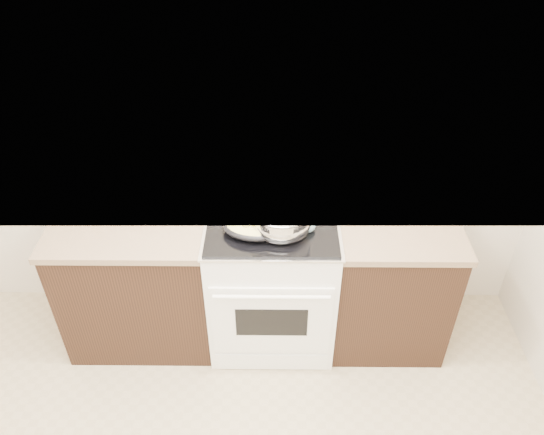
{
  "coord_description": "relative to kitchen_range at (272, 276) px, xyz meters",
  "views": [
    {
      "loc": [
        0.37,
        -0.99,
        2.81
      ],
      "look_at": [
        0.35,
        1.37,
        1.0
      ],
      "focal_mm": 35.0,
      "sensor_mm": 36.0,
      "label": 1
    }
  ],
  "objects": [
    {
      "name": "counter_left",
      "position": [
        -0.83,
        0.01,
        -0.03
      ],
      "size": [
        0.93,
        0.67,
        0.92
      ],
      "color": "black",
      "rests_on": "ground"
    },
    {
      "name": "roasting_pan",
      "position": [
        -0.1,
        -0.12,
        0.5
      ],
      "size": [
        0.38,
        0.29,
        0.11
      ],
      "color": "black",
      "rests_on": "kitchen_range"
    },
    {
      "name": "room_shell",
      "position": [
        -0.35,
        -1.42,
        1.21
      ],
      "size": [
        4.1,
        3.6,
        2.75
      ],
      "color": "beige",
      "rests_on": "ground"
    },
    {
      "name": "counter_right",
      "position": [
        0.73,
        0.01,
        -0.03
      ],
      "size": [
        0.73,
        0.67,
        0.92
      ],
      "color": "black",
      "rests_on": "ground"
    },
    {
      "name": "kitchen_range",
      "position": [
        0.0,
        0.0,
        0.0
      ],
      "size": [
        0.78,
        0.73,
        1.22
      ],
      "color": "white",
      "rests_on": "ground"
    },
    {
      "name": "wooden_spoon",
      "position": [
        -0.2,
        0.02,
        0.46
      ],
      "size": [
        0.22,
        0.21,
        0.04
      ],
      "color": "tan",
      "rests_on": "kitchen_range"
    },
    {
      "name": "mixing_bowl",
      "position": [
        0.05,
        -0.1,
        0.53
      ],
      "size": [
        0.42,
        0.42,
        0.2
      ],
      "color": "silver",
      "rests_on": "kitchen_range"
    },
    {
      "name": "spice_jars",
      "position": [
        -0.98,
        0.14,
        0.49
      ],
      "size": [
        0.38,
        0.24,
        0.13
      ],
      "color": "#BFB28C",
      "rests_on": "counter_left"
    },
    {
      "name": "baking_sheet",
      "position": [
        -0.16,
        0.24,
        0.47
      ],
      "size": [
        0.44,
        0.35,
        0.06
      ],
      "color": "black",
      "rests_on": "kitchen_range"
    },
    {
      "name": "blue_ladle",
      "position": [
        0.21,
        -0.08,
        0.49
      ],
      "size": [
        0.15,
        0.28,
        0.11
      ],
      "color": "#94C7DD",
      "rests_on": "kitchen_range"
    }
  ]
}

